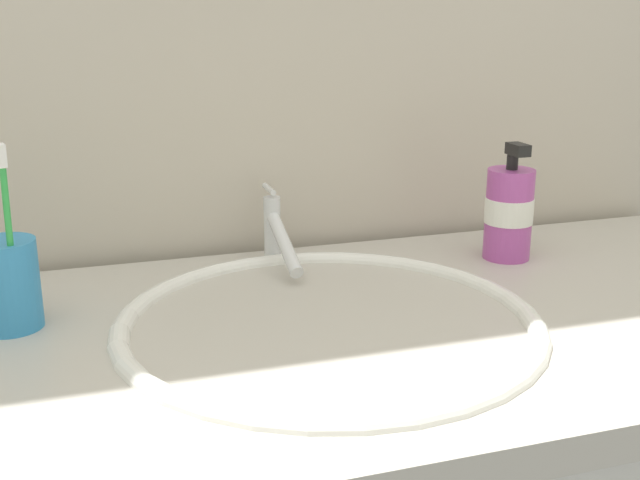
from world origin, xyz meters
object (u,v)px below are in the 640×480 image
at_px(toothbrush_cup, 7,285).
at_px(toothbrush_green, 9,228).
at_px(faucet, 277,233).
at_px(soap_dispenser, 509,212).

height_order(toothbrush_cup, toothbrush_green, toothbrush_green).
bearing_deg(faucet, toothbrush_green, -155.33).
relative_size(toothbrush_green, soap_dispenser, 1.23).
xyz_separation_m(faucet, soap_dispenser, (0.32, -0.07, 0.02)).
bearing_deg(soap_dispenser, toothbrush_cup, -175.17).
distance_m(toothbrush_cup, soap_dispenser, 0.66).
bearing_deg(faucet, soap_dispenser, -12.94).
bearing_deg(toothbrush_cup, faucet, 20.73).
bearing_deg(toothbrush_green, soap_dispenser, 6.90).
height_order(toothbrush_green, soap_dispenser, toothbrush_green).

